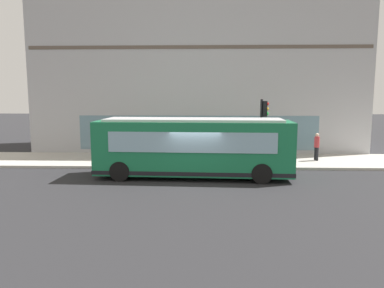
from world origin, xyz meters
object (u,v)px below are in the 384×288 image
(pedestrian_near_hydrant, at_px, (151,141))
(city_bus_nearside, at_px, (193,148))
(traffic_light_near_corner, at_px, (263,120))
(pedestrian_near_building_entrance, at_px, (189,143))
(fire_hydrant, at_px, (211,159))
(pedestrian_by_light_pole, at_px, (317,145))
(pedestrian_walking_along_curb, at_px, (109,143))

(pedestrian_near_hydrant, bearing_deg, city_bus_nearside, -151.16)
(traffic_light_near_corner, xyz_separation_m, pedestrian_near_building_entrance, (2.36, 4.39, -1.69))
(fire_hydrant, relative_size, pedestrian_near_building_entrance, 0.42)
(pedestrian_by_light_pole, height_order, pedestrian_walking_along_curb, pedestrian_walking_along_curb)
(fire_hydrant, bearing_deg, traffic_light_near_corner, -92.67)
(traffic_light_near_corner, xyz_separation_m, pedestrian_by_light_pole, (1.79, -3.66, -1.69))
(city_bus_nearside, relative_size, pedestrian_near_hydrant, 5.60)
(pedestrian_by_light_pole, distance_m, pedestrian_walking_along_curb, 13.16)
(traffic_light_near_corner, bearing_deg, pedestrian_by_light_pole, -63.97)
(fire_hydrant, bearing_deg, pedestrian_by_light_pole, -76.06)
(fire_hydrant, distance_m, pedestrian_near_building_entrance, 2.71)
(traffic_light_near_corner, height_order, pedestrian_near_hydrant, traffic_light_near_corner)
(fire_hydrant, xyz_separation_m, pedestrian_near_hydrant, (2.84, 4.00, 0.69))
(fire_hydrant, relative_size, pedestrian_near_hydrant, 0.41)
(pedestrian_walking_along_curb, relative_size, pedestrian_near_building_entrance, 1.04)
(fire_hydrant, xyz_separation_m, pedestrian_near_building_entrance, (2.22, 1.41, 0.65))
(pedestrian_by_light_pole, bearing_deg, pedestrian_near_building_entrance, 85.92)
(pedestrian_walking_along_curb, bearing_deg, pedestrian_near_hydrant, -65.69)
(pedestrian_by_light_pole, bearing_deg, pedestrian_near_hydrant, 83.60)
(traffic_light_near_corner, height_order, pedestrian_near_building_entrance, traffic_light_near_corner)
(pedestrian_near_building_entrance, bearing_deg, pedestrian_by_light_pole, -94.08)
(pedestrian_by_light_pole, xyz_separation_m, pedestrian_walking_along_curb, (0.06, 13.16, 0.06))
(traffic_light_near_corner, relative_size, pedestrian_walking_along_curb, 2.12)
(pedestrian_by_light_pole, relative_size, pedestrian_walking_along_curb, 0.95)
(pedestrian_walking_along_curb, xyz_separation_m, pedestrian_near_building_entrance, (0.52, -5.11, -0.05))
(city_bus_nearside, xyz_separation_m, pedestrian_by_light_pole, (4.27, -7.63, -0.40))
(pedestrian_walking_along_curb, distance_m, pedestrian_near_hydrant, 2.76)
(pedestrian_by_light_pole, bearing_deg, pedestrian_walking_along_curb, 89.75)
(pedestrian_by_light_pole, bearing_deg, fire_hydrant, 103.94)
(city_bus_nearside, distance_m, pedestrian_by_light_pole, 8.75)
(city_bus_nearside, relative_size, pedestrian_walking_along_curb, 5.56)
(traffic_light_near_corner, height_order, pedestrian_by_light_pole, traffic_light_near_corner)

